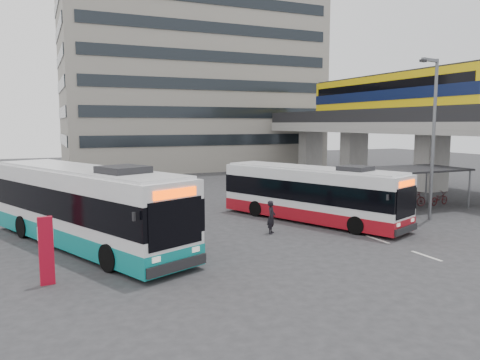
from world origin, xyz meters
name	(u,v)px	position (x,y,z in m)	size (l,w,h in m)	color
ground	(298,231)	(0.00, 0.00, 0.00)	(120.00, 120.00, 0.00)	#28282B
viaduct	(395,114)	(17.00, 12.42, 6.23)	(8.00, 32.00, 9.68)	gray
bike_shelter	(391,185)	(8.50, 3.00, 1.52)	(10.00, 4.00, 2.54)	#595B60
office_block	(191,65)	(6.00, 36.00, 12.50)	(30.00, 15.00, 25.00)	gray
road_markings	(377,239)	(2.50, -3.00, 0.01)	(0.15, 7.60, 0.01)	beige
bus_main	(311,194)	(1.88, 1.87, 1.50)	(6.41, 11.02, 3.24)	white
bus_teal	(84,207)	(-10.12, 1.30, 1.74)	(7.54, 12.71, 3.75)	white
pedestrian	(271,217)	(-1.48, 0.11, 0.82)	(0.60, 0.39, 1.63)	black
lamp_post	(433,130)	(8.15, -0.53, 5.06)	(1.55, 0.48, 8.88)	#595B60
sign_totem_south	(46,250)	(-11.80, -3.47, 1.21)	(0.51, 0.21, 2.33)	#A80A20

